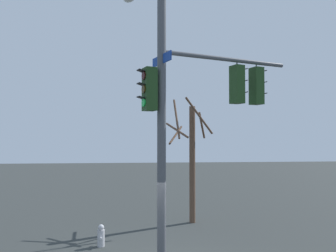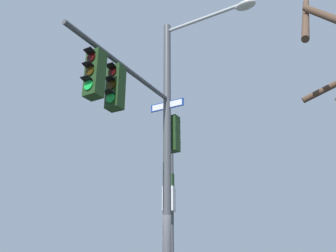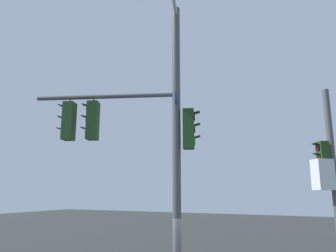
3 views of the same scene
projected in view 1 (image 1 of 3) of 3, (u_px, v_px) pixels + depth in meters
name	position (u px, v px, depth m)	size (l,w,h in m)	color
main_signal_pole_assembly	(186.00, 88.00, 9.43)	(3.32, 5.03, 8.54)	#4C4F54
fire_hydrant	(101.00, 236.00, 11.54)	(0.38, 0.24, 0.73)	#B2B2B7
bare_tree_behind_pole	(191.00, 157.00, 14.83)	(2.16, 1.95, 5.34)	brown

